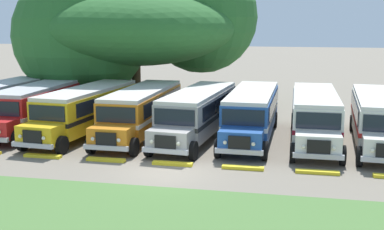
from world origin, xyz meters
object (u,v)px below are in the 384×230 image
(parked_bus_slot_3, at_px, (142,109))
(parked_bus_slot_7, at_px, (378,117))
(parked_bus_slot_1, at_px, (40,104))
(parked_bus_slot_5, at_px, (252,112))
(broad_shade_tree, at_px, (134,27))
(parked_bus_slot_4, at_px, (198,112))
(parked_bus_slot_6, at_px, (315,114))
(parked_bus_slot_2, at_px, (86,108))

(parked_bus_slot_3, bearing_deg, parked_bus_slot_7, 92.78)
(parked_bus_slot_1, distance_m, parked_bus_slot_5, 13.77)
(parked_bus_slot_5, bearing_deg, broad_shade_tree, -129.93)
(parked_bus_slot_3, distance_m, parked_bus_slot_4, 3.52)
(parked_bus_slot_4, relative_size, parked_bus_slot_5, 1.01)
(parked_bus_slot_1, relative_size, broad_shade_tree, 0.59)
(parked_bus_slot_5, relative_size, broad_shade_tree, 0.59)
(broad_shade_tree, bearing_deg, parked_bus_slot_6, -32.94)
(parked_bus_slot_7, bearing_deg, parked_bus_slot_4, -84.00)
(parked_bus_slot_1, relative_size, parked_bus_slot_7, 0.99)
(parked_bus_slot_2, distance_m, parked_bus_slot_3, 3.50)
(parked_bus_slot_1, distance_m, parked_bus_slot_4, 10.60)
(broad_shade_tree, bearing_deg, parked_bus_slot_5, -41.17)
(parked_bus_slot_3, distance_m, parked_bus_slot_7, 13.87)
(parked_bus_slot_4, distance_m, parked_bus_slot_7, 10.35)
(parked_bus_slot_2, xyz_separation_m, parked_bus_slot_6, (13.87, 0.81, 0.00))
(parked_bus_slot_3, relative_size, parked_bus_slot_4, 0.99)
(parked_bus_slot_2, relative_size, parked_bus_slot_4, 1.00)
(parked_bus_slot_1, xyz_separation_m, parked_bus_slot_3, (7.06, -0.46, 0.00))
(parked_bus_slot_6, bearing_deg, parked_bus_slot_2, -86.60)
(parked_bus_slot_6, xyz_separation_m, broad_shade_tree, (-13.82, 8.95, 4.83))
(parked_bus_slot_4, xyz_separation_m, parked_bus_slot_5, (3.19, 0.63, 0.00))
(parked_bus_slot_3, bearing_deg, parked_bus_slot_5, 96.17)
(parked_bus_slot_3, xyz_separation_m, parked_bus_slot_4, (3.52, -0.05, 0.00))
(parked_bus_slot_7, relative_size, broad_shade_tree, 0.59)
(parked_bus_slot_1, bearing_deg, parked_bus_slot_6, 90.27)
(parked_bus_slot_4, xyz_separation_m, parked_bus_slot_6, (6.86, 0.54, 0.00))
(parked_bus_slot_6, bearing_deg, parked_bus_slot_1, -89.84)
(parked_bus_slot_5, xyz_separation_m, broad_shade_tree, (-10.14, 8.86, 4.83))
(parked_bus_slot_4, bearing_deg, broad_shade_tree, -138.38)
(parked_bus_slot_1, bearing_deg, parked_bus_slot_7, 89.93)
(parked_bus_slot_4, xyz_separation_m, broad_shade_tree, (-6.95, 9.49, 4.83))
(parked_bus_slot_1, xyz_separation_m, parked_bus_slot_6, (17.45, 0.03, 0.00))
(parked_bus_slot_3, bearing_deg, parked_bus_slot_4, 90.47)
(parked_bus_slot_1, distance_m, parked_bus_slot_7, 20.93)
(parked_bus_slot_3, distance_m, parked_bus_slot_6, 10.40)
(parked_bus_slot_2, distance_m, parked_bus_slot_5, 10.23)
(parked_bus_slot_4, distance_m, broad_shade_tree, 12.72)
(parked_bus_slot_1, xyz_separation_m, broad_shade_tree, (3.63, 8.98, 4.83))
(parked_bus_slot_6, height_order, parked_bus_slot_7, same)
(parked_bus_slot_1, xyz_separation_m, parked_bus_slot_2, (3.58, -0.78, 0.00))
(parked_bus_slot_5, distance_m, parked_bus_slot_7, 7.16)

